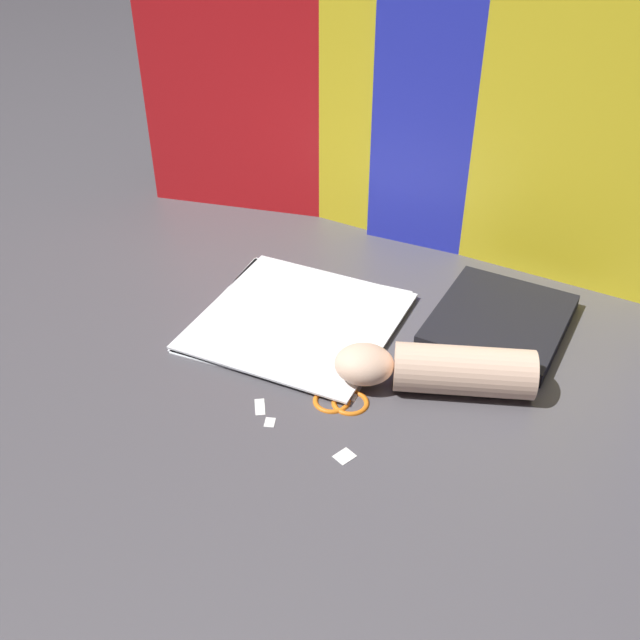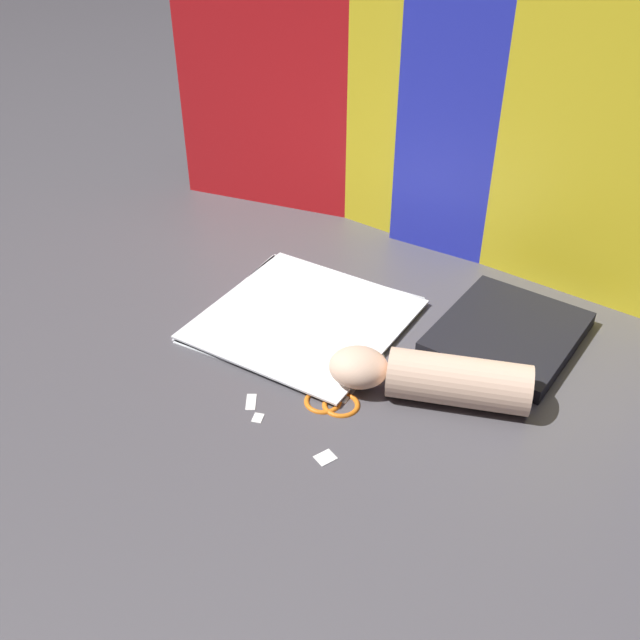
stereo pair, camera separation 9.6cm
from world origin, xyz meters
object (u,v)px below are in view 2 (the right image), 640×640
object	(u,v)px
paper_stack	(304,318)
book_closed	(508,334)
hand_forearm	(432,377)
scissors	(337,390)

from	to	relation	value
paper_stack	book_closed	distance (m)	0.30
paper_stack	book_closed	world-z (taller)	book_closed
paper_stack	hand_forearm	distance (m)	0.24
book_closed	hand_forearm	bearing A→B (deg)	-102.51
paper_stack	book_closed	xyz separation A→B (m)	(0.28, 0.12, 0.01)
paper_stack	scissors	size ratio (longest dim) A/B	1.93
paper_stack	scissors	bearing A→B (deg)	-41.37
scissors	hand_forearm	bearing A→B (deg)	28.93
book_closed	hand_forearm	world-z (taller)	hand_forearm
scissors	paper_stack	bearing A→B (deg)	138.63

